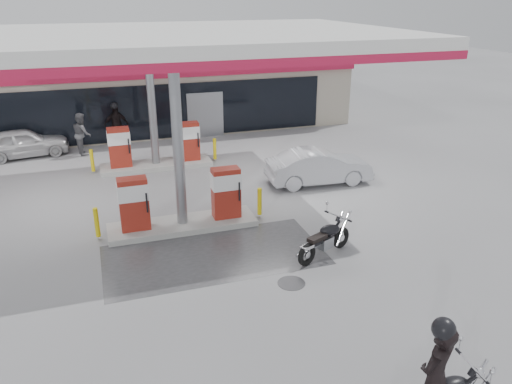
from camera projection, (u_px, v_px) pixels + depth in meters
ground at (196, 258)px, 13.65m from camera, size 90.00×90.00×0.00m
wet_patch at (214, 255)px, 13.80m from camera, size 6.00×3.00×0.00m
drain_cover at (291, 283)px, 12.47m from camera, size 0.70×0.70×0.01m
store_building at (134, 86)px, 26.94m from camera, size 22.00×8.22×4.00m
canopy at (157, 42)px, 16.08m from camera, size 16.00×10.02×5.51m
pump_island_near at (182, 206)px, 15.15m from camera, size 5.14×1.30×1.78m
pump_island_far at (155, 151)px, 20.43m from camera, size 5.14×1.30×1.78m
biker_main at (435, 378)px, 8.03m from camera, size 0.86×0.73×2.01m
parked_motorcycle at (325, 240)px, 13.60m from camera, size 1.95×1.08×1.07m
sedan_white at (23, 143)px, 21.75m from camera, size 3.91×2.07×1.27m
attendant at (82, 134)px, 22.00m from camera, size 0.87×1.03×1.86m
hatchback_silver at (319, 167)px, 18.73m from camera, size 4.03×1.66×1.30m
parked_car_left at (47, 128)px, 24.49m from camera, size 3.80×2.08×1.04m
parked_car_right at (224, 114)px, 27.07m from camera, size 4.34×2.35×1.16m
biker_walking at (116, 125)px, 23.31m from camera, size 1.16×0.56×1.91m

